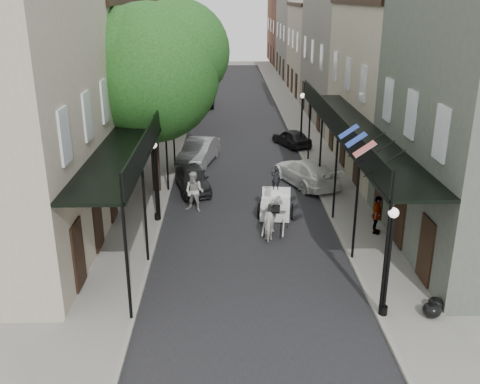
{
  "coord_description": "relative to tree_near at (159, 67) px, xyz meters",
  "views": [
    {
      "loc": [
        -0.92,
        -16.72,
        9.8
      ],
      "look_at": [
        -0.32,
        5.55,
        1.6
      ],
      "focal_mm": 40.0,
      "sensor_mm": 36.0,
      "label": 1
    }
  ],
  "objects": [
    {
      "name": "building_row_right",
      "position": [
        12.8,
        19.82,
        -1.24
      ],
      "size": [
        5.0,
        80.0,
        10.5
      ],
      "primitive_type": "cube",
      "color": "slate",
      "rests_on": "ground"
    },
    {
      "name": "ground",
      "position": [
        4.2,
        -10.18,
        -6.49
      ],
      "size": [
        140.0,
        140.0,
        0.0
      ],
      "primitive_type": "plane",
      "color": "gray",
      "rests_on": "ground"
    },
    {
      "name": "sidewalk_left",
      "position": [
        -0.8,
        9.82,
        -6.43
      ],
      "size": [
        2.2,
        90.0,
        0.12
      ],
      "primitive_type": "cube",
      "color": "gray",
      "rests_on": "ground"
    },
    {
      "name": "sidewalk_right",
      "position": [
        9.2,
        9.82,
        -6.43
      ],
      "size": [
        2.2,
        90.0,
        0.12
      ],
      "primitive_type": "cube",
      "color": "gray",
      "rests_on": "ground"
    },
    {
      "name": "pedestrian_walking",
      "position": [
        1.74,
        -2.89,
        -5.5
      ],
      "size": [
        1.15,
        1.02,
        1.98
      ],
      "primitive_type": "imported",
      "rotation": [
        0.0,
        0.0,
        -0.32
      ],
      "color": "#ADACA3",
      "rests_on": "ground"
    },
    {
      "name": "car_right_far",
      "position": [
        7.8,
        8.82,
        -5.88
      ],
      "size": [
        2.74,
        3.82,
        1.21
      ],
      "primitive_type": "imported",
      "rotation": [
        0.0,
        0.0,
        3.56
      ],
      "color": "black",
      "rests_on": "ground"
    },
    {
      "name": "car_left_far",
      "position": [
        1.09,
        23.15,
        -5.83
      ],
      "size": [
        2.21,
        4.73,
        1.31
      ],
      "primitive_type": "imported",
      "rotation": [
        0.0,
        0.0,
        0.01
      ],
      "color": "black",
      "rests_on": "ground"
    },
    {
      "name": "car_left_near",
      "position": [
        1.48,
        0.04,
        -5.82
      ],
      "size": [
        2.36,
        4.14,
        1.33
      ],
      "primitive_type": "imported",
      "rotation": [
        0.0,
        0.0,
        0.21
      ],
      "color": "black",
      "rests_on": "ground"
    },
    {
      "name": "carriage",
      "position": [
        5.61,
        -3.32,
        -5.46
      ],
      "size": [
        1.81,
        2.49,
        2.65
      ],
      "rotation": [
        0.0,
        0.0,
        -0.13
      ],
      "color": "black",
      "rests_on": "ground"
    },
    {
      "name": "tree_far",
      "position": [
        -0.05,
        14.0,
        -0.65
      ],
      "size": [
        6.45,
        6.0,
        8.61
      ],
      "color": "#382619",
      "rests_on": "sidewalk_left"
    },
    {
      "name": "horse",
      "position": [
        5.29,
        -5.77,
        -5.7
      ],
      "size": [
        1.09,
        1.97,
        1.58
      ],
      "primitive_type": "imported",
      "rotation": [
        0.0,
        0.0,
        3.01
      ],
      "color": "silver",
      "rests_on": "ground"
    },
    {
      "name": "car_right_near",
      "position": [
        7.61,
        0.85,
        -5.78
      ],
      "size": [
        3.72,
        5.27,
        1.42
      ],
      "primitive_type": "imported",
      "rotation": [
        0.0,
        0.0,
        3.54
      ],
      "color": "white",
      "rests_on": "ground"
    },
    {
      "name": "pedestrian_sidewalk_left",
      "position": [
        -0.0,
        12.17,
        -5.53
      ],
      "size": [
        1.23,
        0.98,
        1.67
      ],
      "primitive_type": "imported",
      "rotation": [
        0.0,
        0.0,
        3.52
      ],
      "color": "gray",
      "rests_on": "sidewalk_left"
    },
    {
      "name": "lamppost_right_near",
      "position": [
        8.3,
        -12.18,
        -4.44
      ],
      "size": [
        0.32,
        0.32,
        3.71
      ],
      "color": "black",
      "rests_on": "sidewalk_right"
    },
    {
      "name": "pedestrian_sidewalk_right",
      "position": [
        9.72,
        -5.92,
        -5.52
      ],
      "size": [
        0.78,
        1.08,
        1.7
      ],
      "primitive_type": "imported",
      "rotation": [
        0.0,
        0.0,
        1.16
      ],
      "color": "gray",
      "rests_on": "sidewalk_right"
    },
    {
      "name": "road",
      "position": [
        4.2,
        9.82,
        -6.48
      ],
      "size": [
        8.0,
        90.0,
        0.01
      ],
      "primitive_type": "cube",
      "color": "black",
      "rests_on": "ground"
    },
    {
      "name": "gallery_left",
      "position": [
        -0.59,
        -3.2,
        -2.44
      ],
      "size": [
        2.2,
        18.05,
        4.88
      ],
      "color": "black",
      "rests_on": "sidewalk_left"
    },
    {
      "name": "lamppost_right_far",
      "position": [
        8.3,
        7.82,
        -4.44
      ],
      "size": [
        0.32,
        0.32,
        3.71
      ],
      "color": "black",
      "rests_on": "sidewalk_right"
    },
    {
      "name": "gallery_right",
      "position": [
        8.99,
        -3.2,
        -2.44
      ],
      "size": [
        2.2,
        18.05,
        4.88
      ],
      "color": "black",
      "rests_on": "sidewalk_right"
    },
    {
      "name": "tree_near",
      "position": [
        0.0,
        0.0,
        0.0
      ],
      "size": [
        7.31,
        6.8,
        9.63
      ],
      "color": "#382619",
      "rests_on": "sidewalk_left"
    },
    {
      "name": "building_row_left",
      "position": [
        -4.4,
        19.82,
        -1.24
      ],
      "size": [
        5.0,
        80.0,
        10.5
      ],
      "primitive_type": "cube",
      "color": "#B5A890",
      "rests_on": "ground"
    },
    {
      "name": "lamppost_left",
      "position": [
        0.1,
        -4.18,
        -4.44
      ],
      "size": [
        0.32,
        0.32,
        3.71
      ],
      "color": "black",
      "rests_on": "sidewalk_left"
    },
    {
      "name": "car_left_mid",
      "position": [
        1.6,
        4.9,
        -5.73
      ],
      "size": [
        2.64,
        4.87,
        1.52
      ],
      "primitive_type": "imported",
      "rotation": [
        0.0,
        0.0,
        -0.23
      ],
      "color": "gray",
      "rests_on": "ground"
    },
    {
      "name": "trash_bags",
      "position": [
        9.91,
        -12.2,
        -6.13
      ],
      "size": [
        0.86,
        1.01,
        0.51
      ],
      "color": "black",
      "rests_on": "sidewalk_right"
    }
  ]
}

